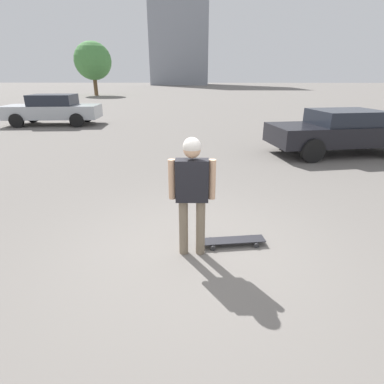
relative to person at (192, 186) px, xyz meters
The scene contains 7 objects.
ground_plane 1.06m from the person, ahead, with size 220.00×220.00×0.00m, color slate.
person is the anchor object (origin of this frame).
skateboard 1.19m from the person, 158.96° to the right, with size 1.01×0.39×0.09m.
car_parked_near 7.81m from the person, 126.87° to the right, with size 4.84×2.66×1.43m.
car_parked_far 14.41m from the person, 57.43° to the right, with size 4.93×2.34×1.54m.
building_block_distant 87.99m from the person, 85.91° to the right, with size 15.00×14.49×34.12m.
tree_distant 39.48m from the person, 69.46° to the right, with size 4.60×4.60×6.47m.
Camera 1 is at (-0.13, 3.82, 2.46)m, focal length 28.00 mm.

